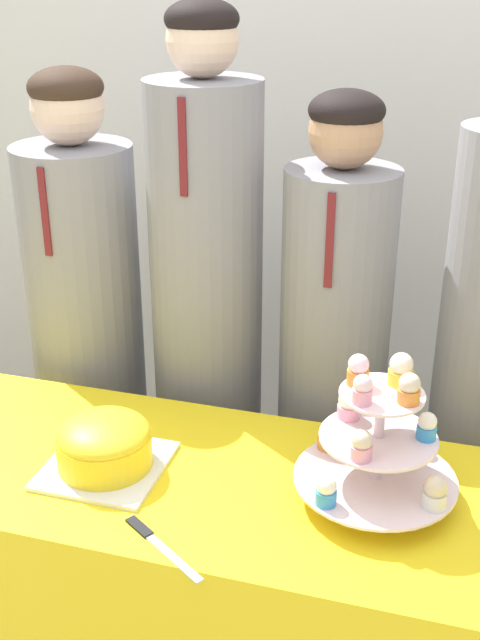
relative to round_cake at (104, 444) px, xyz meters
The scene contains 8 objects.
wall_back 1.48m from the round_cake, 79.54° to the left, with size 9.00×0.06×2.70m.
table 0.49m from the round_cake, ahead, with size 1.79×0.55×0.73m.
round_cake is the anchor object (origin of this frame).
cake_knife 0.27m from the round_cake, 45.92° to the right, with size 0.20×0.14×0.01m.
cupcake_stand 0.57m from the round_cake, ahead, with size 0.33×0.33×0.31m.
student_0 0.61m from the round_cake, 119.83° to the left, with size 0.31×0.32×1.48m.
student_1 0.53m from the round_cake, 84.16° to the left, with size 0.29×0.29×1.64m.
student_2 0.66m from the round_cake, 53.29° to the left, with size 0.28×0.28×1.46m.
Camera 1 is at (0.43, -1.04, 1.72)m, focal length 45.00 mm.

